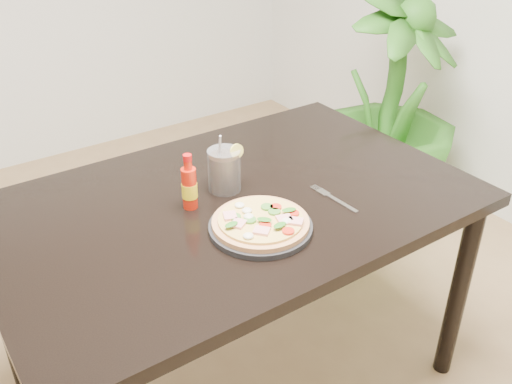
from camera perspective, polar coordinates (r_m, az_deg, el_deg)
dining_table at (r=1.72m, az=-2.27°, el=-3.02°), size 1.40×0.90×0.75m
plate at (r=1.53m, az=0.46°, el=-3.55°), size 0.28×0.28×0.02m
pizza at (r=1.52m, az=0.47°, el=-2.95°), size 0.26×0.26×0.03m
hot_sauce_bottle at (r=1.61m, az=-6.68°, el=0.51°), size 0.05×0.05×0.17m
cola_cup at (r=1.70m, az=-3.18°, el=2.12°), size 0.10×0.10×0.19m
fork at (r=1.69m, az=7.65°, el=-0.58°), size 0.03×0.19×0.00m
houseplant at (r=2.84m, az=13.38°, el=8.46°), size 0.83×0.83×1.18m
plant_pot at (r=3.05m, az=12.32°, el=0.07°), size 0.28×0.28×0.22m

